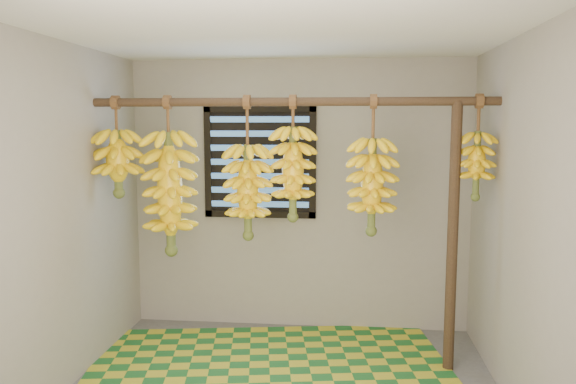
# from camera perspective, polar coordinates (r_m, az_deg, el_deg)

# --- Properties ---
(ceiling) EXTENTS (3.00, 3.00, 0.01)m
(ceiling) POSITION_cam_1_polar(r_m,az_deg,el_deg) (3.52, -0.98, 16.18)
(ceiling) COLOR silver
(ceiling) RESTS_ON wall_back
(wall_back) EXTENTS (3.00, 0.01, 2.40)m
(wall_back) POSITION_cam_1_polar(r_m,az_deg,el_deg) (5.01, 1.15, -0.37)
(wall_back) COLOR gray
(wall_back) RESTS_ON floor
(wall_left) EXTENTS (0.01, 3.00, 2.40)m
(wall_left) POSITION_cam_1_polar(r_m,az_deg,el_deg) (4.00, -22.89, -2.82)
(wall_left) COLOR gray
(wall_left) RESTS_ON floor
(wall_right) EXTENTS (0.01, 3.00, 2.40)m
(wall_right) POSITION_cam_1_polar(r_m,az_deg,el_deg) (3.67, 23.13, -3.68)
(wall_right) COLOR gray
(wall_right) RESTS_ON floor
(window) EXTENTS (1.00, 0.04, 1.00)m
(window) POSITION_cam_1_polar(r_m,az_deg,el_deg) (5.00, -2.88, 3.06)
(window) COLOR black
(window) RESTS_ON wall_back
(hanging_pole) EXTENTS (3.00, 0.06, 0.06)m
(hanging_pole) POSITION_cam_1_polar(r_m,az_deg,el_deg) (4.17, 0.22, 9.15)
(hanging_pole) COLOR #44311F
(hanging_pole) RESTS_ON wall_left
(support_post) EXTENTS (0.08, 0.08, 2.00)m
(support_post) POSITION_cam_1_polar(r_m,az_deg,el_deg) (4.30, 16.37, -4.59)
(support_post) COLOR #44311F
(support_post) RESTS_ON floor
(woven_mat) EXTENTS (3.04, 2.58, 0.01)m
(woven_mat) POSITION_cam_1_polar(r_m,az_deg,el_deg) (4.22, -1.83, -18.83)
(woven_mat) COLOR #1A5A23
(woven_mat) RESTS_ON floor
(banana_bunch_a) EXTENTS (0.34, 0.34, 0.76)m
(banana_bunch_a) POSITION_cam_1_polar(r_m,az_deg,el_deg) (4.51, -16.90, 2.86)
(banana_bunch_a) COLOR brown
(banana_bunch_a) RESTS_ON hanging_pole
(banana_bunch_b) EXTENTS (0.39, 0.39, 1.21)m
(banana_bunch_b) POSITION_cam_1_polar(r_m,az_deg,el_deg) (4.39, -11.91, -0.11)
(banana_bunch_b) COLOR brown
(banana_bunch_b) RESTS_ON hanging_pole
(banana_bunch_c) EXTENTS (0.34, 0.34, 1.08)m
(banana_bunch_c) POSITION_cam_1_polar(r_m,az_deg,el_deg) (4.24, -4.10, 0.04)
(banana_bunch_c) COLOR brown
(banana_bunch_c) RESTS_ON hanging_pole
(banana_bunch_d) EXTENTS (0.31, 0.31, 0.93)m
(banana_bunch_d) POSITION_cam_1_polar(r_m,az_deg,el_deg) (4.18, 0.50, 1.89)
(banana_bunch_d) COLOR brown
(banana_bunch_d) RESTS_ON hanging_pole
(banana_bunch_e) EXTENTS (0.35, 0.35, 1.02)m
(banana_bunch_e) POSITION_cam_1_polar(r_m,az_deg,el_deg) (4.18, 8.53, 0.58)
(banana_bunch_e) COLOR brown
(banana_bunch_e) RESTS_ON hanging_pole
(banana_bunch_f) EXTENTS (0.25, 0.25, 0.76)m
(banana_bunch_f) POSITION_cam_1_polar(r_m,az_deg,el_deg) (4.26, 18.61, 2.59)
(banana_bunch_f) COLOR brown
(banana_bunch_f) RESTS_ON hanging_pole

